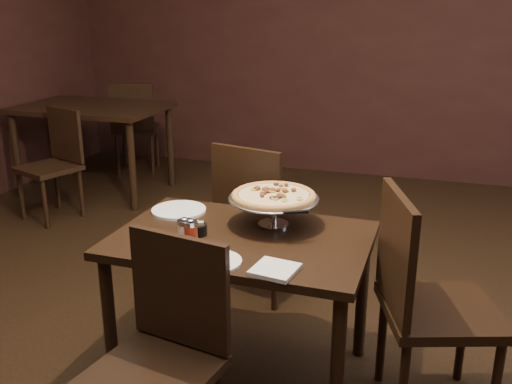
% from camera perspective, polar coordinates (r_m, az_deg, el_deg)
% --- Properties ---
extents(room, '(6.04, 7.04, 2.84)m').
position_cam_1_polar(room, '(2.30, 0.87, 11.98)').
color(room, black).
rests_on(room, ground).
extents(dining_table, '(1.12, 0.76, 0.69)m').
position_cam_1_polar(dining_table, '(2.53, -1.43, -6.32)').
color(dining_table, black).
rests_on(dining_table, ground).
extents(background_table, '(1.28, 0.85, 0.80)m').
position_cam_1_polar(background_table, '(5.35, -16.03, 7.21)').
color(background_table, black).
rests_on(background_table, ground).
extents(pizza_stand, '(0.41, 0.41, 0.17)m').
position_cam_1_polar(pizza_stand, '(2.57, 1.78, -0.42)').
color(pizza_stand, '#B0AFB6').
rests_on(pizza_stand, dining_table).
extents(parmesan_shaker, '(0.06, 0.06, 0.11)m').
position_cam_1_polar(parmesan_shaker, '(2.45, -7.16, -3.76)').
color(parmesan_shaker, beige).
rests_on(parmesan_shaker, dining_table).
extents(pepper_flake_shaker, '(0.06, 0.06, 0.11)m').
position_cam_1_polar(pepper_flake_shaker, '(2.43, -6.54, -3.91)').
color(pepper_flake_shaker, maroon).
rests_on(pepper_flake_shaker, dining_table).
extents(packet_caddy, '(0.08, 0.08, 0.06)m').
position_cam_1_polar(packet_caddy, '(2.51, -5.84, -3.71)').
color(packet_caddy, black).
rests_on(packet_caddy, dining_table).
extents(napkin_stack, '(0.18, 0.18, 0.02)m').
position_cam_1_polar(napkin_stack, '(2.17, 1.90, -7.77)').
color(napkin_stack, silver).
rests_on(napkin_stack, dining_table).
extents(plate_left, '(0.27, 0.27, 0.01)m').
position_cam_1_polar(plate_left, '(2.81, -7.73, -1.81)').
color(plate_left, white).
rests_on(plate_left, dining_table).
extents(plate_near, '(0.22, 0.22, 0.01)m').
position_cam_1_polar(plate_near, '(2.25, -4.20, -6.94)').
color(plate_near, white).
rests_on(plate_near, dining_table).
extents(serving_spatula, '(0.14, 0.14, 0.02)m').
position_cam_1_polar(serving_spatula, '(2.39, 3.99, -2.07)').
color(serving_spatula, '#B0AFB6').
rests_on(serving_spatula, pizza_stand).
extents(chair_far, '(0.53, 0.53, 0.93)m').
position_cam_1_polar(chair_far, '(3.26, 0.15, -2.31)').
color(chair_far, black).
rests_on(chair_far, ground).
extents(chair_near, '(0.48, 0.48, 0.88)m').
position_cam_1_polar(chair_near, '(2.13, -9.29, -15.32)').
color(chair_near, black).
rests_on(chair_near, ground).
extents(chair_side, '(0.57, 0.57, 0.97)m').
position_cam_1_polar(chair_side, '(2.44, 16.38, -10.01)').
color(chair_side, black).
rests_on(chair_side, ground).
extents(bg_chair_far, '(0.54, 0.54, 0.92)m').
position_cam_1_polar(bg_chair_far, '(5.93, -12.02, 6.67)').
color(bg_chair_far, black).
rests_on(bg_chair_far, ground).
extents(bg_chair_near, '(0.52, 0.52, 0.87)m').
position_cam_1_polar(bg_chair_near, '(4.83, -19.45, 3.10)').
color(bg_chair_near, black).
rests_on(bg_chair_near, ground).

